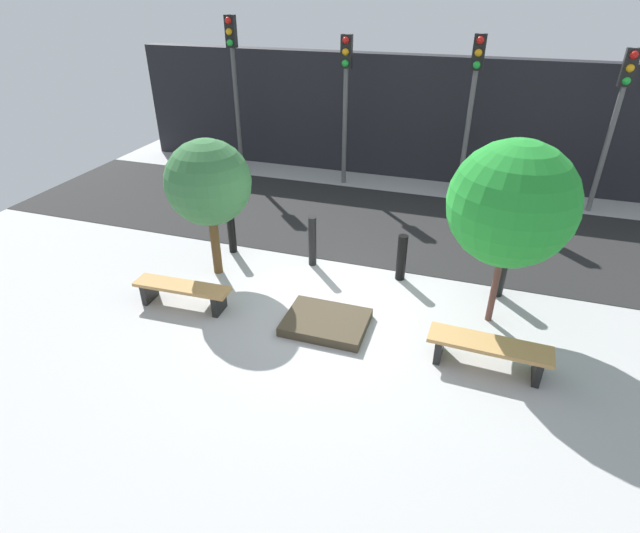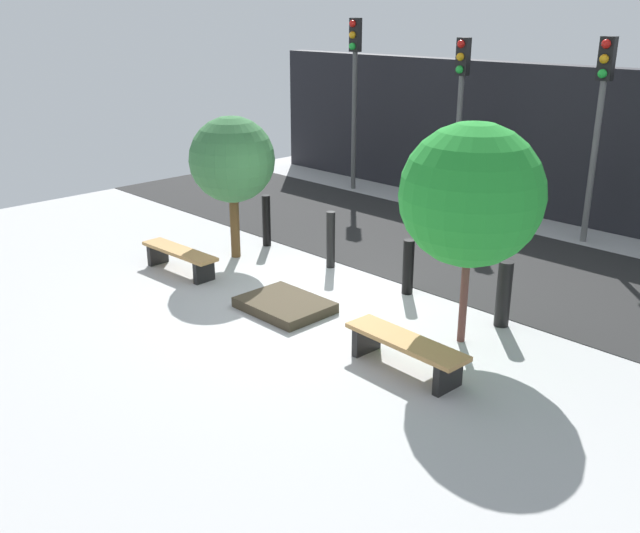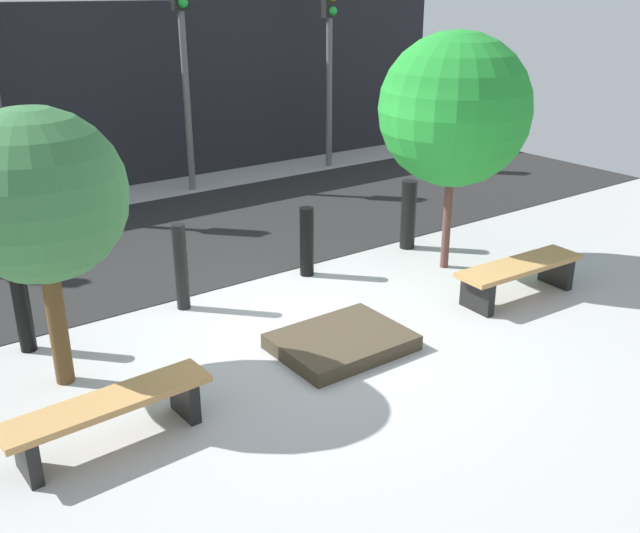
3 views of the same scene
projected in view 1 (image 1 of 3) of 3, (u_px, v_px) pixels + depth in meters
name	position (u px, v px, depth m)	size (l,w,h in m)	color
ground_plane	(335.00, 309.00, 8.62)	(18.00, 18.00, 0.00)	#ABABAB
road_strip	(380.00, 223.00, 11.63)	(18.00, 4.13, 0.01)	#242424
building_facade	(411.00, 118.00, 13.73)	(16.20, 0.50, 3.26)	black
bench_left	(183.00, 291.00, 8.55)	(1.72, 0.46, 0.42)	black
bench_right	(489.00, 349.00, 7.18)	(1.75, 0.53, 0.44)	black
planter_bed	(326.00, 322.00, 8.14)	(1.33, 1.02, 0.16)	#413728
tree_behind_left_bench	(208.00, 183.00, 8.81)	(1.54, 1.54, 2.60)	brown
tree_behind_right_bench	(512.00, 204.00, 7.31)	(1.90, 1.90, 3.03)	brown
bollard_far_left	(231.00, 230.00, 10.19)	(0.16, 0.16, 1.00)	black
bollard_left	(312.00, 241.00, 9.71)	(0.15, 0.15, 1.02)	black
bollard_center	(402.00, 258.00, 9.27)	(0.18, 0.18, 0.91)	black
bollard_right	(501.00, 271.00, 8.77)	(0.21, 0.21, 0.98)	black
traffic_light_west	(234.00, 69.00, 13.42)	(0.28, 0.27, 4.16)	#4D4D4D
traffic_light_mid_west	(346.00, 85.00, 12.69)	(0.28, 0.27, 3.79)	#595959
traffic_light_mid_east	(473.00, 90.00, 11.81)	(0.28, 0.27, 3.89)	#5E5E5E
traffic_light_east	(619.00, 104.00, 11.02)	(0.28, 0.27, 3.70)	slate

